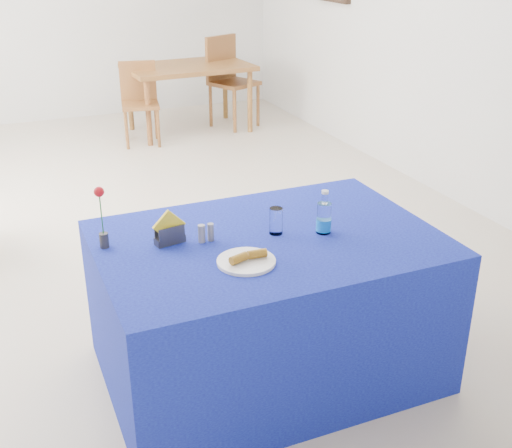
{
  "coord_description": "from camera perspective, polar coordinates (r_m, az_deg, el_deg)",
  "views": [
    {
      "loc": [
        -1.05,
        -4.64,
        2.05
      ],
      "look_at": [
        -0.06,
        -2.3,
        0.92
      ],
      "focal_mm": 45.0,
      "sensor_mm": 36.0,
      "label": 1
    }
  ],
  "objects": [
    {
      "name": "rose_vase",
      "position": [
        2.96,
        -13.54,
        0.42
      ],
      "size": [
        0.05,
        0.05,
        0.3
      ],
      "color": "#28282D",
      "rests_on": "blue_table"
    },
    {
      "name": "floor",
      "position": [
        5.18,
        -9.33,
        0.38
      ],
      "size": [
        7.0,
        7.0,
        0.0
      ],
      "primitive_type": "plane",
      "color": "beige",
      "rests_on": "ground"
    },
    {
      "name": "plate",
      "position": [
        2.79,
        -0.88,
        -3.34
      ],
      "size": [
        0.26,
        0.26,
        0.01
      ],
      "primitive_type": "cylinder",
      "color": "white",
      "rests_on": "blue_table"
    },
    {
      "name": "drinking_glass",
      "position": [
        3.05,
        1.79,
        0.28
      ],
      "size": [
        0.06,
        0.06,
        0.13
      ],
      "primitive_type": "cylinder",
      "color": "white",
      "rests_on": "blue_table"
    },
    {
      "name": "blue_table",
      "position": [
        3.21,
        1.03,
        -7.32
      ],
      "size": [
        1.6,
        1.1,
        0.76
      ],
      "color": "navy",
      "rests_on": "floor"
    },
    {
      "name": "chair_bg_right",
      "position": [
        7.68,
        -2.49,
        13.11
      ],
      "size": [
        0.61,
        0.61,
        1.03
      ],
      "rotation": [
        0.0,
        0.0,
        0.43
      ],
      "color": "brown",
      "rests_on": "floor"
    },
    {
      "name": "salt_shaker",
      "position": [
        2.98,
        -4.86,
        -0.85
      ],
      "size": [
        0.03,
        0.03,
        0.08
      ],
      "primitive_type": "cylinder",
      "color": "gray",
      "rests_on": "blue_table"
    },
    {
      "name": "banana_pieces",
      "position": [
        2.78,
        -0.69,
        -2.86
      ],
      "size": [
        0.18,
        0.06,
        0.04
      ],
      "color": "#C88E1C",
      "rests_on": "plate"
    },
    {
      "name": "chair_bg_left",
      "position": [
        7.11,
        -10.33,
        11.06
      ],
      "size": [
        0.45,
        0.45,
        0.86
      ],
      "rotation": [
        0.0,
        0.0,
        -0.18
      ],
      "color": "brown",
      "rests_on": "floor"
    },
    {
      "name": "napkin_holder",
      "position": [
        2.98,
        -7.69,
        -0.85
      ],
      "size": [
        0.16,
        0.08,
        0.17
      ],
      "color": "#35353A",
      "rests_on": "blue_table"
    },
    {
      "name": "water_bottle",
      "position": [
        3.07,
        6.05,
        0.47
      ],
      "size": [
        0.07,
        0.07,
        0.21
      ],
      "color": "white",
      "rests_on": "blue_table"
    },
    {
      "name": "pepper_shaker",
      "position": [
        2.99,
        -4.04,
        -0.72
      ],
      "size": [
        0.03,
        0.03,
        0.08
      ],
      "primitive_type": "cylinder",
      "color": "slate",
      "rests_on": "blue_table"
    },
    {
      "name": "oak_table",
      "position": [
        7.44,
        -6.04,
        13.29
      ],
      "size": [
        1.42,
        0.96,
        0.76
      ],
      "color": "brown",
      "rests_on": "floor"
    }
  ]
}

